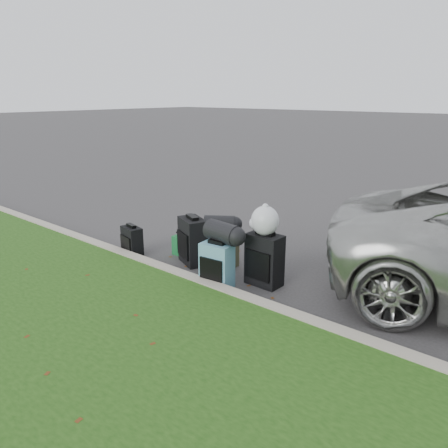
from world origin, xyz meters
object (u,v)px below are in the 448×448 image
Objects in this scene: suitcase_small_black at (132,241)px; tote_green at (183,245)px; suitcase_large_black_right at (264,260)px; suitcase_teal at (217,265)px; suitcase_large_black_left at (193,241)px; suitcase_olive at (225,249)px; tote_navy at (194,234)px.

suitcase_small_black is 0.83m from tote_green.
tote_green is at bearing 177.58° from suitcase_large_black_right.
suitcase_large_black_right is (0.46, 0.48, 0.05)m from suitcase_teal.
suitcase_large_black_right reaches higher than suitcase_large_black_left.
suitcase_teal is 1.40m from tote_green.
suitcase_small_black is at bearing -135.03° from suitcase_large_black_left.
suitcase_large_black_right is at bearing -5.55° from tote_green.
suitcase_olive is (1.46, 0.64, 0.03)m from suitcase_small_black.
tote_navy is (-0.68, 0.74, -0.22)m from suitcase_large_black_left.
suitcase_small_black is 1.09m from suitcase_large_black_left.
suitcase_teal reaches higher than tote_green.
suitcase_large_black_right is at bearing 39.49° from suitcase_teal.
suitcase_olive is at bearing 3.41° from tote_green.
suitcase_teal reaches higher than tote_navy.
tote_navy is (-2.01, 0.69, -0.22)m from suitcase_large_black_right.
suitcase_large_black_left reaches higher than tote_green.
suitcase_olive is at bearing 34.88° from suitcase_small_black.
tote_green is (0.62, 0.56, -0.08)m from suitcase_small_black.
tote_navy is at bearing 156.13° from suitcase_large_black_left.
suitcase_small_black is at bearing 172.85° from suitcase_teal.
suitcase_small_black is 2.38m from suitcase_large_black_right.
tote_green is (-0.40, 0.16, -0.20)m from suitcase_large_black_left.
suitcase_small_black is at bearing -157.87° from suitcase_olive.
tote_green is 1.08× the size of tote_navy.
suitcase_teal reaches higher than suitcase_small_black.
suitcase_large_black_right is 2.13m from tote_navy.
suitcase_large_black_right is at bearing -28.84° from tote_navy.
suitcase_large_black_left reaches higher than suitcase_olive.
suitcase_teal is 0.67m from suitcase_large_black_right.
suitcase_teal is at bearing -2.38° from suitcase_large_black_left.
tote_navy is (-1.54, 1.16, -0.16)m from suitcase_teal.
tote_green is at bearing 148.81° from suitcase_teal.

